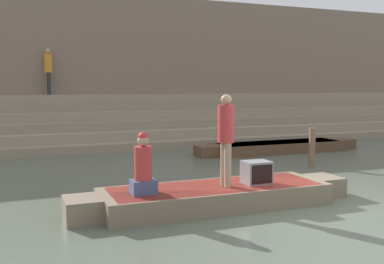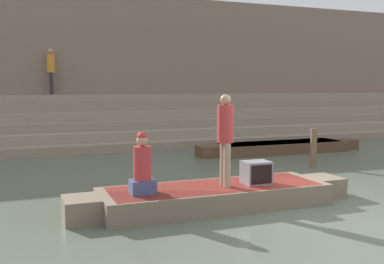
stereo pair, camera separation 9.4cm
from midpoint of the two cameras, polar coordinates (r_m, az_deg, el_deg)
name	(u,v)px [view 2 (the right image)]	position (r m, az deg, el deg)	size (l,w,h in m)	color
ground_plane	(324,213)	(8.49, 16.69, -9.78)	(120.00, 120.00, 0.00)	#566051
ghat_steps	(154,125)	(18.06, -4.72, 0.88)	(36.00, 4.02, 1.91)	gray
back_wall	(140,69)	(19.98, -6.45, 7.97)	(34.20, 1.28, 6.05)	#7F6B5B
rowboat_main	(215,195)	(8.49, 3.25, -8.05)	(5.50, 1.49, 0.39)	#756651
person_standing	(225,133)	(8.27, 4.59, -0.15)	(0.31, 0.31, 1.71)	gray
person_rowing	(142,168)	(7.81, -5.98, -4.62)	(0.43, 0.34, 1.08)	#3D4C75
tv_set	(256,172)	(8.68, 8.48, -5.11)	(0.51, 0.42, 0.44)	slate
moored_boat_shore	(281,147)	(15.59, 11.41, -1.85)	(6.06, 1.23, 0.35)	brown
mooring_post	(314,147)	(12.99, 15.38, -1.91)	(0.18, 0.18, 1.09)	brown
person_on_steps	(51,68)	(18.44, -17.34, 7.79)	(0.31, 0.31, 1.78)	#28282D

